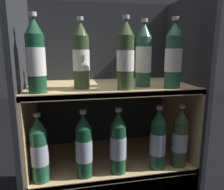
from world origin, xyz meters
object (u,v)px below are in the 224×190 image
object	(u,v)px
bottle_lower_front_2	(118,144)
bottle_upper_front_2	(173,57)
bottle_upper_back_1	(143,57)
bottle_lower_front_3	(158,141)
bottle_lower_front_4	(180,139)
bottle_upper_back_0	(81,57)
bottle_upper_front_0	(36,58)
bottle_lower_front_0	(39,151)
bottle_lower_front_1	(84,147)
bottle_upper_front_1	(125,57)

from	to	relation	value
bottle_lower_front_2	bottle_upper_front_2	bearing A→B (deg)	0.00
bottle_upper_back_1	bottle_lower_front_3	distance (m)	0.36
bottle_lower_front_2	bottle_lower_front_4	xyz separation A→B (m)	(0.28, 0.00, 0.00)
bottle_upper_back_0	bottle_upper_front_0	bearing A→B (deg)	-155.33
bottle_upper_back_1	bottle_lower_front_0	bearing A→B (deg)	-170.25
bottle_lower_front_0	bottle_lower_front_1	size ratio (longest dim) A/B	1.00
bottle_upper_front_0	bottle_upper_front_2	bearing A→B (deg)	0.00
bottle_lower_front_1	bottle_lower_front_0	bearing A→B (deg)	180.00
bottle_lower_front_3	bottle_lower_front_2	bearing A→B (deg)	180.00
bottle_upper_front_1	bottle_lower_front_4	xyz separation A→B (m)	(0.25, 0.00, -0.35)
bottle_lower_front_1	bottle_upper_front_1	bearing A→B (deg)	-0.00
bottle_lower_front_2	bottle_lower_front_4	world-z (taller)	same
bottle_lower_front_4	bottle_lower_front_3	bearing A→B (deg)	-180.00
bottle_lower_front_0	bottle_lower_front_1	xyz separation A→B (m)	(0.17, 0.00, -0.00)
bottle_upper_back_0	bottle_upper_back_1	xyz separation A→B (m)	(0.26, -0.00, -0.00)
bottle_upper_front_2	bottle_lower_front_4	world-z (taller)	bottle_upper_front_2
bottle_upper_back_1	bottle_lower_front_4	bearing A→B (deg)	-26.34
bottle_lower_front_0	bottle_upper_back_1	bearing A→B (deg)	9.75
bottle_upper_front_1	bottle_lower_front_4	world-z (taller)	bottle_upper_front_1
bottle_upper_back_0	bottle_lower_front_3	size ratio (longest dim) A/B	1.00
bottle_upper_front_2	bottle_lower_front_4	distance (m)	0.36
bottle_upper_front_1	bottle_lower_front_3	distance (m)	0.38
bottle_upper_front_1	bottle_upper_back_0	distance (m)	0.18
bottle_lower_front_2	bottle_lower_front_3	xyz separation A→B (m)	(0.17, -0.00, -0.00)
bottle_upper_back_0	bottle_lower_front_1	world-z (taller)	bottle_upper_back_0
bottle_upper_front_2	bottle_lower_front_1	xyz separation A→B (m)	(-0.37, 0.00, -0.35)
bottle_upper_front_1	bottle_upper_front_2	size ratio (longest dim) A/B	1.00
bottle_lower_front_1	bottle_upper_back_0	bearing A→B (deg)	87.45
bottle_upper_back_1	bottle_lower_front_0	distance (m)	0.57
bottle_upper_back_0	bottle_lower_front_0	xyz separation A→B (m)	(-0.17, -0.08, -0.35)
bottle_lower_front_3	bottle_upper_back_1	bearing A→B (deg)	123.28
bottle_upper_back_0	bottle_lower_front_4	distance (m)	0.55
bottle_lower_front_0	bottle_lower_front_4	bearing A→B (deg)	0.00
bottle_lower_front_2	bottle_upper_back_0	bearing A→B (deg)	151.31
bottle_lower_front_3	bottle_lower_front_0	bearing A→B (deg)	180.00
bottle_upper_front_0	bottle_lower_front_1	size ratio (longest dim) A/B	1.00
bottle_upper_front_0	bottle_upper_back_1	size ratio (longest dim) A/B	1.00
bottle_lower_front_2	bottle_lower_front_3	size ratio (longest dim) A/B	1.00
bottle_lower_front_0	bottle_upper_back_0	bearing A→B (deg)	23.30
bottle_upper_back_1	bottle_upper_front_2	bearing A→B (deg)	-37.16
bottle_lower_front_1	bottle_lower_front_4	distance (m)	0.42
bottle_upper_front_1	bottle_upper_front_0	bearing A→B (deg)	180.00
bottle_upper_front_1	bottle_lower_front_2	world-z (taller)	bottle_upper_front_1
bottle_upper_front_2	bottle_lower_front_2	xyz separation A→B (m)	(-0.22, 0.00, -0.35)
bottle_upper_front_1	bottle_lower_front_0	size ratio (longest dim) A/B	1.00
bottle_upper_front_1	bottle_lower_front_3	world-z (taller)	bottle_upper_front_1
bottle_lower_front_2	bottle_lower_front_4	size ratio (longest dim) A/B	1.00
bottle_upper_front_1	bottle_lower_front_3	size ratio (longest dim) A/B	1.00
bottle_lower_front_3	bottle_upper_front_0	bearing A→B (deg)	180.00
bottle_upper_back_0	bottle_lower_front_4	size ratio (longest dim) A/B	1.00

